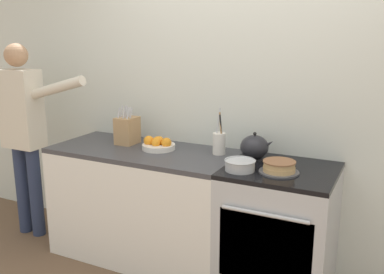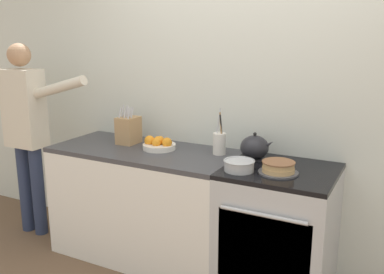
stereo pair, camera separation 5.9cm
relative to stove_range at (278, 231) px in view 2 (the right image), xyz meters
name	(u,v)px [view 2 (the right image)]	position (x,y,z in m)	size (l,w,h in m)	color
wall_back	(250,95)	(-0.36, 0.35, 0.86)	(8.00, 0.04, 2.60)	silver
counter_cabinet	(145,203)	(-1.07, 0.00, 0.00)	(1.43, 0.66, 0.88)	white
stove_range	(278,231)	(0.00, 0.00, 0.00)	(0.71, 0.69, 0.88)	#B7BABF
layer_cake	(278,168)	(0.01, -0.09, 0.48)	(0.25, 0.25, 0.08)	#4C4C51
tea_kettle	(255,148)	(-0.23, 0.14, 0.52)	(0.24, 0.20, 0.19)	#232328
mixing_bowl	(239,165)	(-0.23, -0.16, 0.48)	(0.20, 0.20, 0.07)	#B7BABF
knife_block	(128,130)	(-1.28, 0.09, 0.55)	(0.14, 0.18, 0.31)	tan
utensil_crock	(219,143)	(-0.50, 0.14, 0.53)	(0.09, 0.09, 0.34)	silver
fruit_bowl	(159,144)	(-0.97, 0.05, 0.48)	(0.25, 0.25, 0.10)	silver
person_baker	(26,123)	(-2.18, -0.12, 0.56)	(0.94, 0.20, 1.67)	#283351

